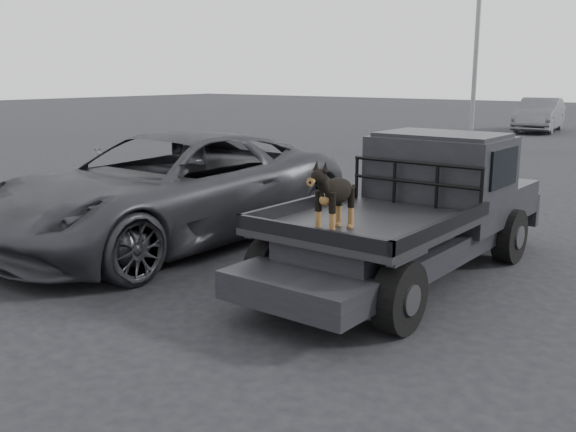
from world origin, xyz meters
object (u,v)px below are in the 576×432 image
Objects in this scene: dog at (335,197)px; parked_suv at (169,189)px; flatbed_ute at (406,243)px; distant_car_a at (539,115)px.

parked_suv is (-3.69, 0.93, -0.44)m from dog.
parked_suv reaches higher than flatbed_ute.
dog is at bearing -92.09° from flatbed_ute.
dog is 25.49m from distant_car_a.
flatbed_ute is 3.82m from parked_suv.
flatbed_ute is at bearing 87.91° from dog.
parked_suv reaches higher than distant_car_a.
flatbed_ute is 0.88× the size of parked_suv.
dog is at bearing -13.95° from parked_suv.
flatbed_ute is at bearing 9.91° from parked_suv.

